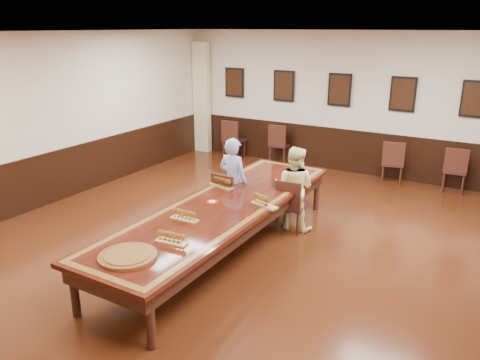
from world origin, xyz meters
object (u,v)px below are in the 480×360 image
Objects in this scene: spare_chair_c at (393,162)px; conference_table at (223,214)px; spare_chair_b at (280,143)px; chair_man at (230,198)px; chair_woman at (291,205)px; spare_chair_d at (455,169)px; carved_platter at (128,256)px; person_man at (233,181)px; person_woman at (294,188)px; spare_chair_a at (234,139)px.

spare_chair_c is 0.19× the size of conference_table.
spare_chair_c is at bearing 171.53° from spare_chair_b.
chair_man reaches higher than chair_woman.
spare_chair_d is at bearing 176.10° from spare_chair_c.
spare_chair_b is 4.06m from spare_chair_d.
spare_chair_b is 6.96m from carved_platter.
person_woman is at bearing -157.91° from person_man.
spare_chair_b is at bearing 106.29° from conference_table.
chair_woman is at bearing -157.99° from chair_man.
conference_table is (0.45, -0.91, 0.14)m from chair_man.
conference_table is (2.59, -4.58, 0.10)m from spare_chair_a.
conference_table is at bearing 120.88° from chair_man.
spare_chair_b reaches higher than chair_woman.
conference_table is (-0.56, -1.23, 0.15)m from chair_woman.
spare_chair_b reaches higher than spare_chair_c.
person_woman is (-2.09, -3.42, 0.24)m from spare_chair_d.
spare_chair_a is at bearing 119.56° from conference_table.
spare_chair_c reaches higher than chair_man.
person_man is at bearing 97.75° from carved_platter.
spare_chair_a is 5.24m from spare_chair_d.
person_man reaches higher than chair_woman.
chair_woman is at bearing 79.40° from carved_platter.
spare_chair_d is (4.06, -0.10, -0.02)m from spare_chair_b.
person_man reaches higher than spare_chair_b.
person_woman reaches higher than spare_chair_a.
person_man is at bearing 118.98° from spare_chair_a.
person_woman is (1.97, -3.52, 0.22)m from spare_chair_b.
spare_chair_a is 4.53m from person_woman.
chair_woman is at bearing 131.14° from spare_chair_a.
person_man is 3.01m from carved_platter.
chair_man is at bearing 118.18° from spare_chair_a.
spare_chair_b reaches higher than carved_platter.
spare_chair_b is (-1.98, 3.62, 0.04)m from chair_woman.
chair_woman reaches higher than carved_platter.
spare_chair_c is at bearing -109.68° from chair_woman.
person_man is at bearing 100.27° from spare_chair_b.
chair_woman is 3.51m from spare_chair_c.
person_woman is (0.99, 0.31, -0.04)m from person_man.
chair_man is at bearing 98.18° from carved_platter.
spare_chair_b is (-0.97, 3.94, 0.02)m from chair_man.
chair_woman is at bearing 90.00° from person_woman.
carved_platter is at bearing 102.89° from chair_man.
spare_chair_d is 7.23m from carved_platter.
conference_table is at bearing 59.77° from chair_woman.
carved_platter is at bearing 74.25° from person_woman.
chair_woman is at bearing 66.51° from spare_chair_c.
person_woman is at bearing 79.86° from carved_platter.
spare_chair_a is (-2.15, 3.66, 0.04)m from chair_man.
spare_chair_d is 1.26× the size of carved_platter.
spare_chair_b is 2.84m from spare_chair_c.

